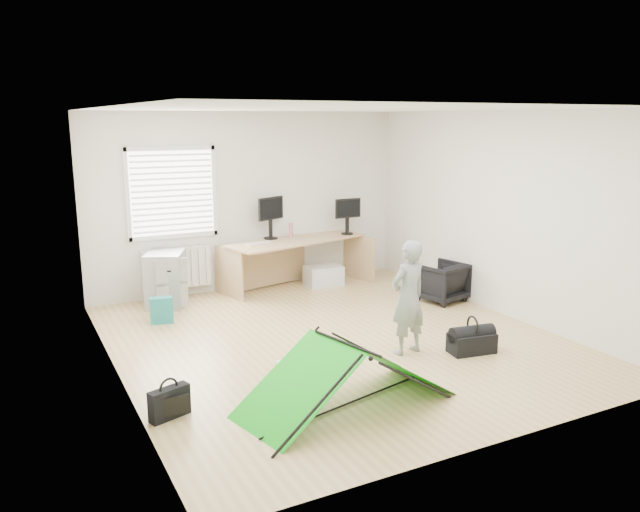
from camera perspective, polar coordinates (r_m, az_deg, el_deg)
name	(u,v)px	position (r m, az deg, el deg)	size (l,w,h in m)	color
ground	(335,340)	(7.55, 1.41, -7.65)	(5.50, 5.50, 0.00)	tan
back_wall	(250,201)	(9.67, -6.44, 4.99)	(5.00, 0.02, 2.70)	silver
window	(172,193)	(9.25, -13.37, 5.64)	(1.20, 0.06, 1.20)	silver
radiator	(177,268)	(9.40, -12.97, -1.05)	(1.00, 0.12, 0.60)	silver
desk	(297,264)	(9.70, -2.10, -0.70)	(2.26, 0.72, 0.77)	tan
filing_cabinet	(166,278)	(9.08, -13.90, -2.00)	(0.49, 0.66, 0.77)	#96999B
monitor_left	(271,224)	(9.65, -4.55, 2.97)	(0.50, 0.11, 0.48)	black
monitor_right	(347,221)	(10.03, 2.50, 3.20)	(0.44, 0.10, 0.42)	black
keyboard	(259,243)	(9.30, -5.63, 1.16)	(0.43, 0.15, 0.02)	beige
thermos	(291,230)	(9.74, -2.69, 2.35)	(0.07, 0.07, 0.23)	#BC6973
office_chair	(441,282)	(9.19, 11.02, -2.33)	(0.61, 0.63, 0.57)	black
person	(408,297)	(7.01, 8.06, -3.77)	(0.47, 0.31, 1.30)	gray
kite	(346,375)	(5.80, 2.43, -10.81)	(1.96, 0.86, 0.61)	#11B314
storage_crate	(323,276)	(9.90, 0.31, -1.80)	(0.56, 0.39, 0.31)	silver
tote_bag	(162,310)	(8.33, -14.28, -4.83)	(0.29, 0.13, 0.35)	#1C7A76
laptop_bag	(169,403)	(5.80, -13.61, -12.92)	(0.38, 0.11, 0.28)	black
white_box	(281,366)	(6.66, -3.57, -10.02)	(0.10, 0.10, 0.10)	silver
duffel_bag	(472,343)	(7.32, 13.70, -7.74)	(0.52, 0.26, 0.23)	black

